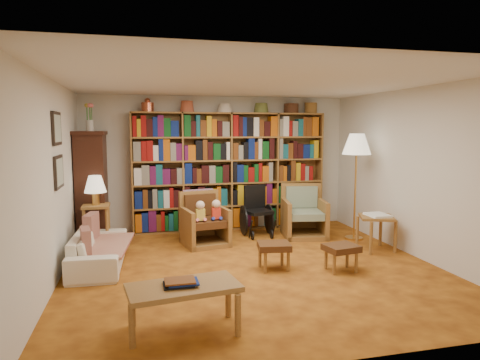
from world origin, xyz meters
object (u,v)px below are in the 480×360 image
object	(u,v)px
side_table_lamp	(96,217)
coffee_table	(184,291)
wheelchair	(257,212)
footstool_b	(341,250)
side_table_papers	(376,222)
sofa	(99,249)
floor_lamp	(357,148)
footstool_a	(274,248)
armchair_sage	(302,216)
armchair_leather	(204,222)

from	to	relation	value
side_table_lamp	coffee_table	xyz separation A→B (m)	(1.04, -3.07, -0.12)
wheelchair	footstool_b	bearing A→B (deg)	-75.87
wheelchair	side_table_papers	xyz separation A→B (m)	(1.54, -1.42, 0.05)
sofa	floor_lamp	size ratio (longest dim) A/B	0.90
sofa	footstool_a	xyz separation A→B (m)	(2.32, -0.71, 0.06)
wheelchair	floor_lamp	size ratio (longest dim) A/B	0.49
sofa	wheelchair	bearing A→B (deg)	-62.39
side_table_lamp	side_table_papers	world-z (taller)	side_table_lamp
side_table_lamp	armchair_sage	world-z (taller)	armchair_sage
wheelchair	footstool_b	size ratio (longest dim) A/B	1.86
armchair_leather	footstool_b	size ratio (longest dim) A/B	1.84
sofa	armchair_sage	world-z (taller)	armchair_sage
sofa	footstool_b	bearing A→B (deg)	-104.68
wheelchair	coffee_table	distance (m)	3.82
sofa	footstool_a	size ratio (longest dim) A/B	3.44
side_table_papers	footstool_b	bearing A→B (deg)	-141.54
wheelchair	footstool_b	xyz separation A→B (m)	(0.55, -2.20, -0.11)
floor_lamp	footstool_a	xyz separation A→B (m)	(-1.85, -1.21, -1.27)
armchair_leather	coffee_table	bearing A→B (deg)	-102.22
floor_lamp	coffee_table	size ratio (longest dim) A/B	1.66
sofa	coffee_table	size ratio (longest dim) A/B	1.49
floor_lamp	footstool_b	world-z (taller)	floor_lamp
armchair_sage	floor_lamp	world-z (taller)	floor_lamp
side_table_papers	coffee_table	xyz separation A→B (m)	(-3.22, -2.02, -0.07)
sofa	coffee_table	world-z (taller)	coffee_table
wheelchair	side_table_papers	bearing A→B (deg)	-42.52
wheelchair	armchair_leather	bearing A→B (deg)	-159.12
sofa	side_table_papers	distance (m)	4.17
floor_lamp	footstool_b	bearing A→B (deg)	-123.72
armchair_leather	side_table_lamp	bearing A→B (deg)	179.13
sofa	side_table_papers	world-z (taller)	side_table_papers
wheelchair	floor_lamp	bearing A→B (deg)	-24.53
wheelchair	footstool_a	size ratio (longest dim) A/B	1.86
side_table_papers	coffee_table	bearing A→B (deg)	-147.89
armchair_sage	wheelchair	world-z (taller)	armchair_sage
sofa	side_table_lamp	xyz separation A→B (m)	(-0.10, 0.85, 0.28)
footstool_a	footstool_b	distance (m)	0.89
side_table_papers	armchair_sage	bearing A→B (deg)	123.27
sofa	coffee_table	distance (m)	2.42
floor_lamp	side_table_papers	bearing A→B (deg)	-90.59
floor_lamp	armchair_leather	bearing A→B (deg)	172.84
side_table_lamp	armchair_leather	xyz separation A→B (m)	(1.70, -0.03, -0.16)
side_table_lamp	floor_lamp	world-z (taller)	floor_lamp
footstool_a	sofa	bearing A→B (deg)	162.92
armchair_sage	footstool_a	distance (m)	1.99
armchair_leather	footstool_b	world-z (taller)	armchair_leather
side_table_lamp	floor_lamp	xyz separation A→B (m)	(4.26, -0.35, 1.05)
side_table_lamp	coffee_table	world-z (taller)	side_table_lamp
footstool_b	footstool_a	bearing A→B (deg)	161.75
side_table_lamp	footstool_a	bearing A→B (deg)	-32.90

